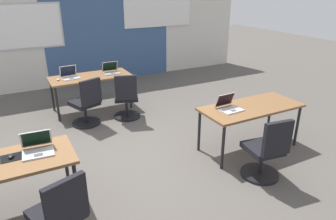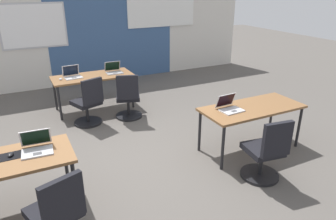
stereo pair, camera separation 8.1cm
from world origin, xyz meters
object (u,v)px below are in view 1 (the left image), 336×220
(mouse_far_left, at_px, (58,80))
(chair_far_left, at_px, (87,106))
(laptop_near_right_inner, at_px, (229,106))
(laptop_far_right, at_px, (111,71))
(desk_far_center, at_px, (90,79))
(laptop_far_left, at_px, (70,76))
(laptop_near_left_inner, at_px, (38,148))
(chair_far_right, at_px, (126,100))
(desk_near_right, at_px, (251,110))
(mouse_near_left_inner, at_px, (11,156))
(chair_near_right_inner, at_px, (266,154))

(mouse_far_left, bearing_deg, chair_far_left, -65.20)
(laptop_near_right_inner, bearing_deg, chair_far_left, 126.08)
(laptop_near_right_inner, xyz_separation_m, laptop_far_right, (-0.90, 2.76, -0.00))
(desk_far_center, distance_m, laptop_far_right, 0.47)
(chair_far_left, bearing_deg, laptop_far_left, -103.00)
(laptop_near_left_inner, height_order, chair_far_left, laptop_near_left_inner)
(chair_far_right, distance_m, chair_far_left, 0.75)
(laptop_far_right, height_order, laptop_far_left, laptop_far_left)
(laptop_near_right_inner, height_order, laptop_near_left_inner, same)
(chair_far_right, relative_size, mouse_far_left, 8.67)
(chair_far_right, xyz_separation_m, laptop_far_left, (-0.85, 0.84, 0.39))
(laptop_near_right_inner, height_order, mouse_far_left, laptop_near_right_inner)
(desk_near_right, distance_m, laptop_far_right, 3.10)
(mouse_near_left_inner, relative_size, chair_far_left, 0.12)
(chair_far_right, xyz_separation_m, mouse_far_left, (-1.09, 0.79, 0.36))
(laptop_far_right, distance_m, chair_far_left, 1.14)
(laptop_far_left, bearing_deg, chair_far_right, -51.45)
(desk_far_center, distance_m, chair_far_left, 0.84)
(chair_near_right_inner, bearing_deg, mouse_far_left, -52.54)
(desk_near_right, bearing_deg, chair_far_right, 122.79)
(chair_far_right, bearing_deg, laptop_far_right, -70.82)
(chair_far_right, bearing_deg, laptop_far_left, -25.79)
(desk_near_right, relative_size, desk_far_center, 1.00)
(desk_far_center, height_order, laptop_near_left_inner, laptop_near_left_inner)
(mouse_far_left, bearing_deg, desk_far_center, 0.84)
(desk_near_right, height_order, laptop_near_right_inner, laptop_near_right_inner)
(laptop_near_right_inner, relative_size, chair_near_right_inner, 0.38)
(chair_far_right, relative_size, mouse_near_left_inner, 8.19)
(mouse_near_left_inner, bearing_deg, chair_far_left, 57.10)
(desk_near_right, relative_size, mouse_far_left, 15.07)
(laptop_near_right_inner, relative_size, mouse_near_left_inner, 3.09)
(laptop_near_right_inner, bearing_deg, desk_far_center, 113.01)
(laptop_near_left_inner, bearing_deg, desk_far_center, 68.80)
(laptop_near_right_inner, relative_size, laptop_far_left, 0.97)
(chair_far_right, distance_m, mouse_near_left_inner, 2.85)
(laptop_far_right, bearing_deg, chair_far_right, -87.35)
(desk_near_right, xyz_separation_m, laptop_far_left, (-2.14, 2.85, 0.11))
(chair_far_right, distance_m, laptop_near_left_inner, 2.66)
(laptop_far_right, relative_size, chair_far_right, 0.37)
(mouse_near_left_inner, xyz_separation_m, mouse_far_left, (0.96, 2.73, -0.00))
(laptop_far_right, distance_m, mouse_near_left_inner, 3.44)
(mouse_near_left_inner, distance_m, mouse_far_left, 2.89)
(desk_far_center, distance_m, chair_far_right, 0.96)
(laptop_far_left, distance_m, chair_far_left, 0.88)
(desk_near_right, bearing_deg, mouse_far_left, 130.42)
(desk_far_center, relative_size, chair_far_left, 1.74)
(chair_far_left, bearing_deg, desk_far_center, -131.59)
(laptop_near_right_inner, distance_m, laptop_near_left_inner, 2.67)
(laptop_near_right_inner, distance_m, mouse_far_left, 3.38)
(mouse_near_left_inner, bearing_deg, mouse_far_left, 70.62)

